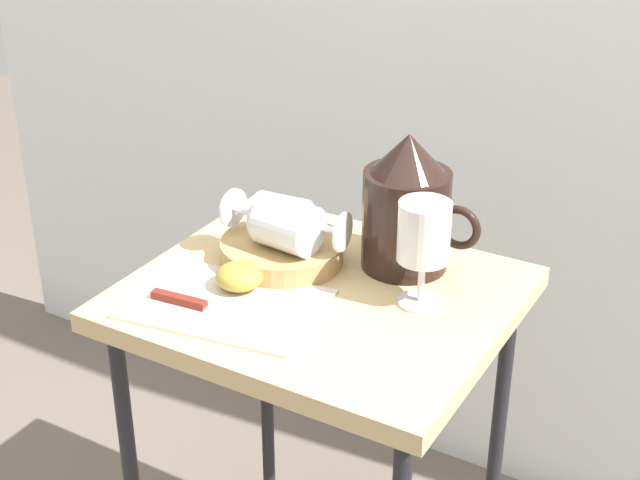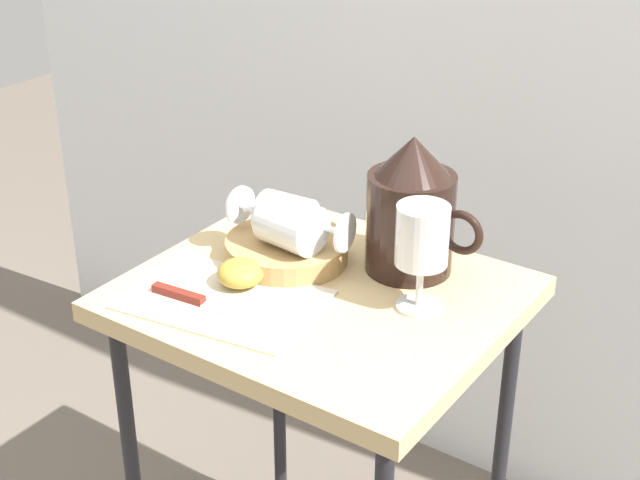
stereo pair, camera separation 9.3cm
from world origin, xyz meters
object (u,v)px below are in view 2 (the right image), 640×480
(basket_tray, at_px, (287,250))
(wine_glass_tipped_near, at_px, (289,218))
(wine_glass_upright, at_px, (422,241))
(wine_glass_tipped_far, at_px, (289,223))
(table, at_px, (320,333))
(pitcher, at_px, (411,218))
(knife, at_px, (201,302))
(apple_half_left, at_px, (240,273))

(basket_tray, bearing_deg, wine_glass_tipped_near, 9.93)
(wine_glass_upright, bearing_deg, wine_glass_tipped_far, -177.78)
(table, height_order, pitcher, pitcher)
(wine_glass_upright, relative_size, wine_glass_tipped_far, 0.99)
(table, bearing_deg, basket_tray, 153.79)
(pitcher, bearing_deg, table, -119.70)
(pitcher, distance_m, wine_glass_upright, 0.11)
(pitcher, distance_m, knife, 0.33)
(pitcher, bearing_deg, wine_glass_tipped_far, -146.19)
(table, distance_m, wine_glass_tipped_far, 0.17)
(wine_glass_tipped_far, xyz_separation_m, apple_half_left, (-0.02, -0.09, -0.05))
(apple_half_left, bearing_deg, knife, -97.32)
(basket_tray, xyz_separation_m, wine_glass_upright, (0.23, -0.01, 0.09))
(apple_half_left, bearing_deg, table, 30.70)
(pitcher, bearing_deg, apple_half_left, -132.62)
(basket_tray, xyz_separation_m, apple_half_left, (-0.01, -0.10, 0.01))
(knife, bearing_deg, pitcher, 55.31)
(basket_tray, height_order, wine_glass_tipped_far, wine_glass_tipped_far)
(wine_glass_tipped_near, bearing_deg, apple_half_left, -95.58)
(table, bearing_deg, knife, -128.95)
(knife, bearing_deg, wine_glass_tipped_far, 78.40)
(wine_glass_tipped_near, height_order, knife, wine_glass_tipped_near)
(table, height_order, knife, knife)
(table, relative_size, basket_tray, 3.69)
(basket_tray, bearing_deg, wine_glass_tipped_far, -42.85)
(wine_glass_tipped_near, height_order, apple_half_left, wine_glass_tipped_near)
(knife, bearing_deg, wine_glass_tipped_near, 83.69)
(apple_half_left, bearing_deg, basket_tray, 86.98)
(pitcher, distance_m, wine_glass_tipped_near, 0.18)
(wine_glass_tipped_far, bearing_deg, table, -21.12)
(basket_tray, xyz_separation_m, wine_glass_tipped_near, (0.00, 0.00, 0.05))
(wine_glass_tipped_near, xyz_separation_m, wine_glass_tipped_far, (0.01, -0.02, 0.00))
(wine_glass_tipped_near, relative_size, apple_half_left, 2.14)
(knife, bearing_deg, basket_tray, 85.17)
(basket_tray, xyz_separation_m, wine_glass_tipped_far, (0.02, -0.02, 0.06))
(basket_tray, distance_m, knife, 0.18)
(pitcher, height_order, wine_glass_tipped_far, pitcher)
(wine_glass_tipped_far, bearing_deg, basket_tray, 137.15)
(basket_tray, relative_size, knife, 0.80)
(basket_tray, height_order, wine_glass_tipped_near, wine_glass_tipped_near)
(pitcher, xyz_separation_m, wine_glass_tipped_near, (-0.16, -0.08, -0.01))
(basket_tray, bearing_deg, wine_glass_upright, -2.10)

